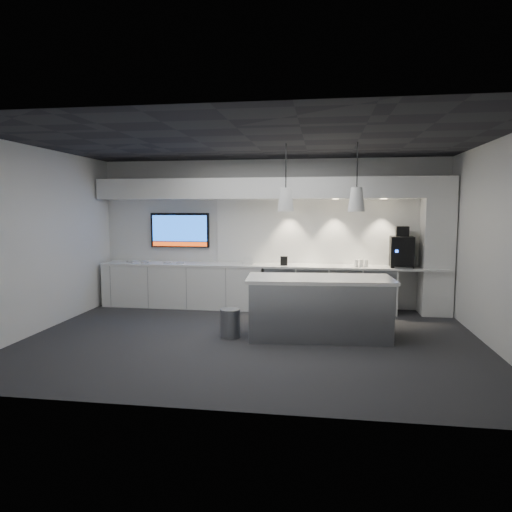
% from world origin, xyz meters
% --- Properties ---
extents(floor, '(7.00, 7.00, 0.00)m').
position_xyz_m(floor, '(0.00, 0.00, 0.00)').
color(floor, '#2A2A2C').
rests_on(floor, ground).
extents(ceiling, '(7.00, 7.00, 0.00)m').
position_xyz_m(ceiling, '(0.00, 0.00, 3.00)').
color(ceiling, black).
rests_on(ceiling, wall_back).
extents(wall_back, '(7.00, 0.00, 7.00)m').
position_xyz_m(wall_back, '(0.00, 2.50, 1.50)').
color(wall_back, white).
rests_on(wall_back, floor).
extents(wall_front, '(7.00, 0.00, 7.00)m').
position_xyz_m(wall_front, '(0.00, -2.50, 1.50)').
color(wall_front, white).
rests_on(wall_front, floor).
extents(wall_left, '(0.00, 7.00, 7.00)m').
position_xyz_m(wall_left, '(-3.50, 0.00, 1.50)').
color(wall_left, white).
rests_on(wall_left, floor).
extents(wall_right, '(0.00, 7.00, 7.00)m').
position_xyz_m(wall_right, '(3.50, 0.00, 1.50)').
color(wall_right, white).
rests_on(wall_right, floor).
extents(back_counter, '(6.80, 0.65, 0.04)m').
position_xyz_m(back_counter, '(0.00, 2.17, 0.88)').
color(back_counter, white).
rests_on(back_counter, left_base_cabinets).
extents(left_base_cabinets, '(3.30, 0.63, 0.86)m').
position_xyz_m(left_base_cabinets, '(-1.75, 2.17, 0.43)').
color(left_base_cabinets, white).
rests_on(left_base_cabinets, floor).
extents(fridge_unit_a, '(0.60, 0.61, 0.85)m').
position_xyz_m(fridge_unit_a, '(0.25, 2.17, 0.42)').
color(fridge_unit_a, gray).
rests_on(fridge_unit_a, floor).
extents(fridge_unit_b, '(0.60, 0.61, 0.85)m').
position_xyz_m(fridge_unit_b, '(0.88, 2.17, 0.42)').
color(fridge_unit_b, gray).
rests_on(fridge_unit_b, floor).
extents(fridge_unit_c, '(0.60, 0.61, 0.85)m').
position_xyz_m(fridge_unit_c, '(1.51, 2.17, 0.42)').
color(fridge_unit_c, gray).
rests_on(fridge_unit_c, floor).
extents(fridge_unit_d, '(0.60, 0.61, 0.85)m').
position_xyz_m(fridge_unit_d, '(2.14, 2.17, 0.42)').
color(fridge_unit_d, gray).
rests_on(fridge_unit_d, floor).
extents(backsplash, '(4.60, 0.03, 1.30)m').
position_xyz_m(backsplash, '(1.20, 2.48, 1.55)').
color(backsplash, white).
rests_on(backsplash, wall_back).
extents(soffit, '(6.90, 0.60, 0.40)m').
position_xyz_m(soffit, '(0.00, 2.20, 2.40)').
color(soffit, white).
rests_on(soffit, wall_back).
extents(column, '(0.55, 0.55, 2.60)m').
position_xyz_m(column, '(3.20, 2.20, 1.30)').
color(column, white).
rests_on(column, floor).
extents(wall_tv, '(1.25, 0.07, 0.72)m').
position_xyz_m(wall_tv, '(-1.90, 2.45, 1.56)').
color(wall_tv, black).
rests_on(wall_tv, wall_back).
extents(island, '(2.31, 1.12, 0.95)m').
position_xyz_m(island, '(1.03, 0.29, 0.48)').
color(island, gray).
rests_on(island, floor).
extents(bin, '(0.37, 0.37, 0.45)m').
position_xyz_m(bin, '(-0.35, 0.10, 0.22)').
color(bin, gray).
rests_on(bin, floor).
extents(coffee_machine, '(0.46, 0.62, 0.78)m').
position_xyz_m(coffee_machine, '(2.56, 2.20, 1.22)').
color(coffee_machine, black).
rests_on(coffee_machine, back_counter).
extents(sign_black, '(0.14, 0.03, 0.18)m').
position_xyz_m(sign_black, '(0.32, 2.08, 0.99)').
color(sign_black, black).
rests_on(sign_black, back_counter).
extents(sign_white, '(0.18, 0.02, 0.14)m').
position_xyz_m(sign_white, '(-0.39, 2.08, 0.97)').
color(sign_white, white).
rests_on(sign_white, back_counter).
extents(cup_cluster, '(0.26, 0.16, 0.14)m').
position_xyz_m(cup_cluster, '(1.80, 2.08, 0.97)').
color(cup_cluster, white).
rests_on(cup_cluster, back_counter).
extents(tray_a, '(0.19, 0.19, 0.02)m').
position_xyz_m(tray_a, '(-2.86, 2.17, 0.91)').
color(tray_a, '#B6B6B6').
rests_on(tray_a, back_counter).
extents(tray_b, '(0.20, 0.20, 0.02)m').
position_xyz_m(tray_b, '(-2.56, 2.14, 0.91)').
color(tray_b, '#B6B6B6').
rests_on(tray_b, back_counter).
extents(tray_c, '(0.18, 0.18, 0.02)m').
position_xyz_m(tray_c, '(-2.07, 2.15, 0.91)').
color(tray_c, '#B6B6B6').
rests_on(tray_c, back_counter).
extents(tray_d, '(0.20, 0.20, 0.02)m').
position_xyz_m(tray_d, '(-1.80, 2.11, 0.91)').
color(tray_d, '#B6B6B6').
rests_on(tray_d, back_counter).
extents(pendant_left, '(0.25, 0.25, 1.06)m').
position_xyz_m(pendant_left, '(0.49, 0.29, 2.15)').
color(pendant_left, white).
rests_on(pendant_left, ceiling).
extents(pendant_right, '(0.25, 0.25, 1.06)m').
position_xyz_m(pendant_right, '(1.56, 0.29, 2.15)').
color(pendant_right, white).
rests_on(pendant_right, ceiling).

